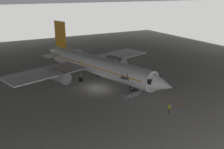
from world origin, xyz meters
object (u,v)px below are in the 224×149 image
at_px(baggage_tug, 32,75).
at_px(crew_worker_near_nose, 169,108).
at_px(airplane_main, 96,65).
at_px(crew_worker_by_stairs, 130,84).
at_px(traffic_cone_orange, 182,104).
at_px(boarding_stairs, 131,92).

bearing_deg(baggage_tug, crew_worker_near_nose, -62.45).
xyz_separation_m(airplane_main, crew_worker_by_stairs, (3.67, -6.45, -2.38)).
bearing_deg(crew_worker_by_stairs, crew_worker_near_nose, -92.20).
bearing_deg(airplane_main, baggage_tug, 140.02).
bearing_deg(baggage_tug, traffic_cone_orange, -55.23).
xyz_separation_m(boarding_stairs, crew_worker_near_nose, (1.15, -8.36, 0.27)).
bearing_deg(boarding_stairs, crew_worker_near_nose, -82.17).
relative_size(airplane_main, boarding_stairs, 7.35).
bearing_deg(baggage_tug, boarding_stairs, -54.95).
distance_m(crew_worker_near_nose, baggage_tug, 29.55).
bearing_deg(airplane_main, boarding_stairs, -77.03).
xyz_separation_m(airplane_main, traffic_cone_orange, (6.86, -16.15, -3.00)).
height_order(boarding_stairs, traffic_cone_orange, boarding_stairs).
bearing_deg(crew_worker_near_nose, traffic_cone_orange, 19.93).
height_order(airplane_main, crew_worker_by_stairs, airplane_main).
xyz_separation_m(crew_worker_near_nose, baggage_tug, (-13.66, 26.20, -0.46)).
distance_m(airplane_main, crew_worker_by_stairs, 7.79).
bearing_deg(crew_worker_by_stairs, baggage_tug, 132.85).
relative_size(crew_worker_near_nose, baggage_tug, 0.70).
height_order(boarding_stairs, crew_worker_near_nose, boarding_stairs).
height_order(traffic_cone_orange, baggage_tug, baggage_tug).
bearing_deg(baggage_tug, crew_worker_by_stairs, -47.15).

